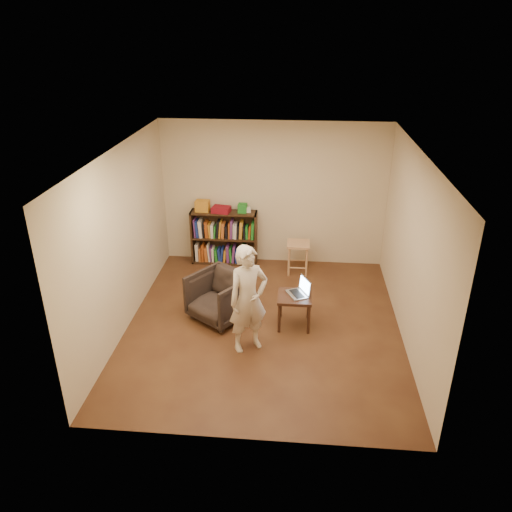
# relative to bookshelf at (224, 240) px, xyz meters

# --- Properties ---
(floor) EXTENTS (4.50, 4.50, 0.00)m
(floor) POSITION_rel_bookshelf_xyz_m (0.89, -2.09, -0.44)
(floor) COLOR #412215
(floor) RESTS_ON ground
(ceiling) EXTENTS (4.50, 4.50, 0.00)m
(ceiling) POSITION_rel_bookshelf_xyz_m (0.89, -2.09, 2.16)
(ceiling) COLOR silver
(ceiling) RESTS_ON wall_back
(wall_back) EXTENTS (4.00, 0.00, 4.00)m
(wall_back) POSITION_rel_bookshelf_xyz_m (0.89, 0.16, 0.86)
(wall_back) COLOR beige
(wall_back) RESTS_ON floor
(wall_left) EXTENTS (0.00, 4.50, 4.50)m
(wall_left) POSITION_rel_bookshelf_xyz_m (-1.11, -2.09, 0.86)
(wall_left) COLOR beige
(wall_left) RESTS_ON floor
(wall_right) EXTENTS (0.00, 4.50, 4.50)m
(wall_right) POSITION_rel_bookshelf_xyz_m (2.89, -2.09, 0.86)
(wall_right) COLOR beige
(wall_right) RESTS_ON floor
(bookshelf) EXTENTS (1.20, 0.30, 1.00)m
(bookshelf) POSITION_rel_bookshelf_xyz_m (0.00, 0.00, 0.00)
(bookshelf) COLOR black
(bookshelf) RESTS_ON floor
(box_yellow) EXTENTS (0.25, 0.19, 0.20)m
(box_yellow) POSITION_rel_bookshelf_xyz_m (-0.38, -0.01, 0.66)
(box_yellow) COLOR orange
(box_yellow) RESTS_ON bookshelf
(red_cloth) EXTENTS (0.35, 0.28, 0.10)m
(red_cloth) POSITION_rel_bookshelf_xyz_m (-0.04, -0.04, 0.61)
(red_cloth) COLOR maroon
(red_cloth) RESTS_ON bookshelf
(box_green) EXTENTS (0.16, 0.16, 0.16)m
(box_green) POSITION_rel_bookshelf_xyz_m (0.34, -0.00, 0.64)
(box_green) COLOR #217B26
(box_green) RESTS_ON bookshelf
(box_white) EXTENTS (0.13, 0.13, 0.08)m
(box_white) POSITION_rel_bookshelf_xyz_m (0.43, 0.01, 0.60)
(box_white) COLOR silver
(box_white) RESTS_ON bookshelf
(stool) EXTENTS (0.39, 0.39, 0.57)m
(stool) POSITION_rel_bookshelf_xyz_m (1.36, -0.30, 0.02)
(stool) COLOR #B17D56
(stool) RESTS_ON floor
(armchair) EXTENTS (1.08, 1.09, 0.72)m
(armchair) POSITION_rel_bookshelf_xyz_m (0.21, -1.94, -0.08)
(armchair) COLOR black
(armchair) RESTS_ON floor
(side_table) EXTENTS (0.49, 0.49, 0.50)m
(side_table) POSITION_rel_bookshelf_xyz_m (1.33, -2.04, -0.03)
(side_table) COLOR black
(side_table) RESTS_ON floor
(laptop) EXTENTS (0.38, 0.41, 0.25)m
(laptop) POSITION_rel_bookshelf_xyz_m (1.41, -1.99, 0.12)
(laptop) COLOR #A8A9AC
(laptop) RESTS_ON side_table
(person) EXTENTS (0.66, 0.60, 1.52)m
(person) POSITION_rel_bookshelf_xyz_m (0.72, -2.66, 0.32)
(person) COLOR beige
(person) RESTS_ON floor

